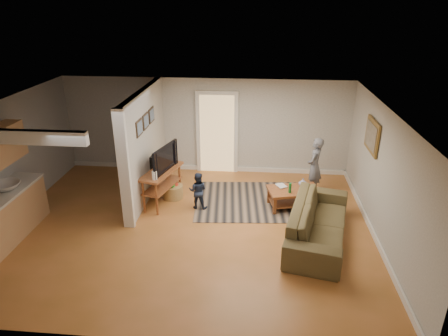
% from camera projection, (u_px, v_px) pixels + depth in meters
% --- Properties ---
extents(ground, '(7.50, 7.50, 0.00)m').
position_uv_depth(ground, '(188.00, 226.00, 8.25)').
color(ground, brown).
rests_on(ground, ground).
extents(room_shell, '(7.54, 6.02, 2.52)m').
position_uv_depth(room_shell, '(138.00, 152.00, 8.16)').
color(room_shell, '#A1A09A').
rests_on(room_shell, ground).
extents(area_rug, '(2.91, 2.22, 0.01)m').
position_uv_depth(area_rug, '(256.00, 201.00, 9.29)').
color(area_rug, black).
rests_on(area_rug, ground).
extents(sofa, '(1.53, 2.70, 0.74)m').
position_uv_depth(sofa, '(317.00, 238.00, 7.85)').
color(sofa, '#4A4325').
rests_on(sofa, ground).
extents(coffee_table, '(1.25, 0.90, 0.67)m').
position_uv_depth(coffee_table, '(294.00, 193.00, 8.90)').
color(coffee_table, maroon).
rests_on(coffee_table, ground).
extents(tv_console, '(0.81, 1.37, 1.11)m').
position_uv_depth(tv_console, '(162.00, 173.00, 8.93)').
color(tv_console, maroon).
rests_on(tv_console, ground).
extents(speaker_left, '(0.11, 0.11, 1.04)m').
position_uv_depth(speaker_left, '(154.00, 178.00, 9.23)').
color(speaker_left, black).
rests_on(speaker_left, ground).
extents(speaker_right, '(0.13, 0.13, 1.02)m').
position_uv_depth(speaker_right, '(156.00, 175.00, 9.42)').
color(speaker_right, black).
rests_on(speaker_right, ground).
extents(toy_basket, '(0.47, 0.47, 0.42)m').
position_uv_depth(toy_basket, '(173.00, 191.00, 9.39)').
color(toy_basket, olive).
rests_on(toy_basket, ground).
extents(child, '(0.51, 0.60, 1.40)m').
position_uv_depth(child, '(312.00, 193.00, 9.66)').
color(child, slate).
rests_on(child, ground).
extents(toddler, '(0.43, 0.35, 0.85)m').
position_uv_depth(toddler, '(198.00, 208.00, 8.99)').
color(toddler, '#1F2941').
rests_on(toddler, ground).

